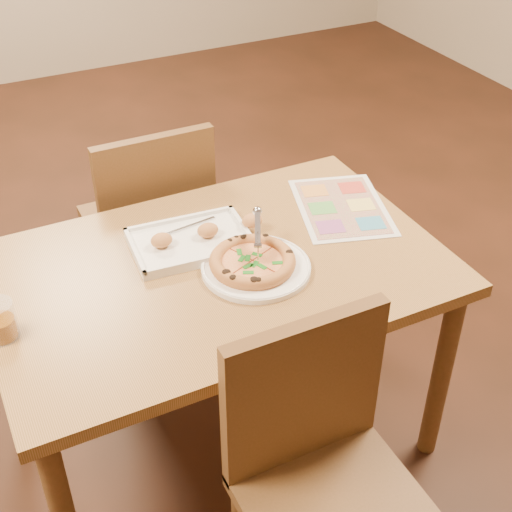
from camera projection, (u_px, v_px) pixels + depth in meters
name	position (u px, v px, depth m)	size (l,w,h in m)	color
room	(208.00, 52.00, 1.68)	(7.00, 7.00, 7.00)	#33180E
dining_table	(218.00, 288.00, 2.10)	(1.30, 0.85, 0.72)	#9C6C3E
chair_near	(320.00, 451.00, 1.70)	(0.42, 0.42, 0.47)	brown
chair_far	(152.00, 210.00, 2.58)	(0.42, 0.42, 0.47)	brown
plate	(256.00, 268.00, 2.03)	(0.31, 0.31, 0.02)	white
pizza	(252.00, 262.00, 2.02)	(0.25, 0.25, 0.04)	#BE7641
pizza_cutter	(258.00, 234.00, 2.03)	(0.08, 0.15, 0.09)	silver
appetizer_tray	(194.00, 240.00, 2.12)	(0.41, 0.27, 0.06)	white
glass_tumbler	(0.00, 323.00, 1.78)	(0.08, 0.08, 0.11)	#784009
menu	(342.00, 207.00, 2.30)	(0.28, 0.39, 0.01)	silver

